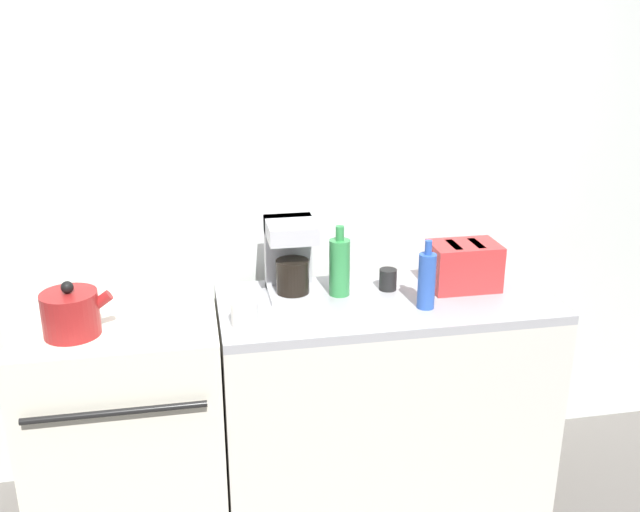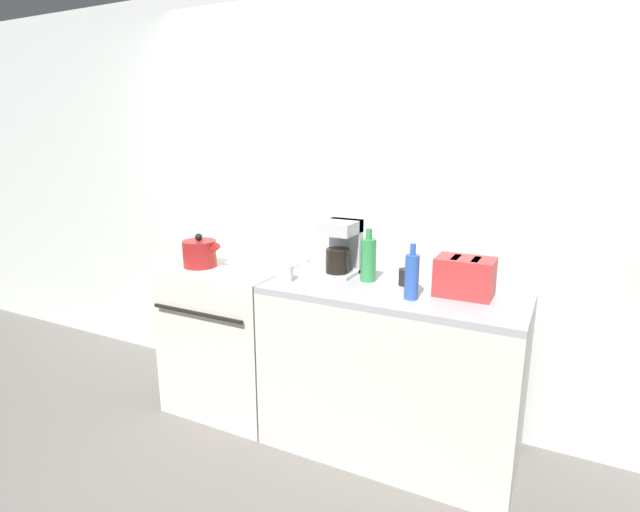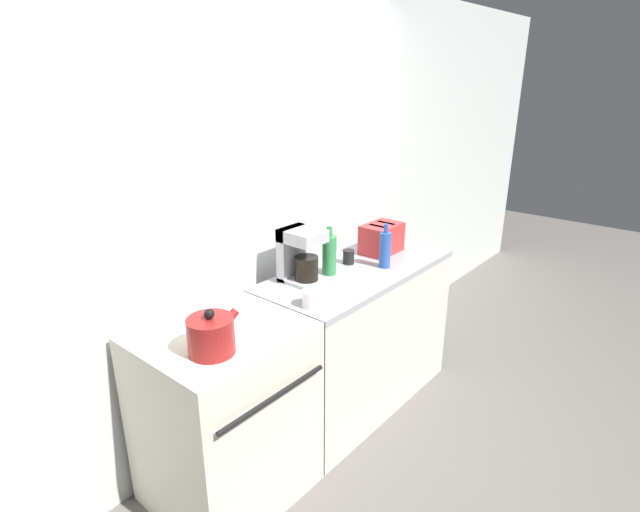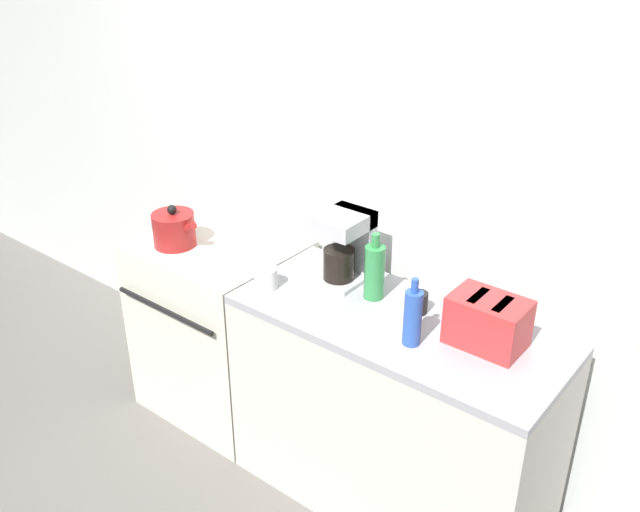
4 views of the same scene
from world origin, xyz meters
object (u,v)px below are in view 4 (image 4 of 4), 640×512
Objects in this scene: kettle at (174,229)px; toaster at (488,322)px; cup_white at (266,278)px; cup_black at (419,303)px; stove at (222,324)px; bottle_green at (374,271)px; bottle_blue at (413,317)px; coffee_maker at (346,244)px.

toaster is (1.53, 0.16, 0.01)m from kettle.
cup_white is at bearing -2.93° from kettle.
toaster is at bearing -6.68° from cup_black.
stove is 3.35× the size of toaster.
cup_white is at bearing -168.22° from toaster.
bottle_green is 1.06× the size of bottle_blue.
toaster reaches higher than stove.
cup_white is (-0.92, -0.19, -0.05)m from toaster.
bottle_blue is at bearing -0.32° from kettle.
bottle_blue is 2.78× the size of cup_white.
bottle_blue is (0.30, -0.19, -0.01)m from bottle_green.
coffee_maker reaches higher than bottle_green.
bottle_green reaches higher than cup_white.
kettle reaches higher than toaster.
coffee_maker is at bearing 16.73° from kettle.
cup_black is (0.40, -0.05, -0.12)m from coffee_maker.
kettle is at bearing -169.67° from bottle_green.
bottle_green is at bearing 147.52° from bottle_blue.
stove is at bearing -176.36° from cup_black.
stove is 0.92m from coffee_maker.
bottle_green is 0.36m from bottle_blue.
kettle is 0.81× the size of coffee_maker.
coffee_maker is (0.82, 0.25, 0.08)m from kettle.
cup_black is at bearing 114.49° from bottle_blue.
cup_black is (1.08, 0.07, 0.50)m from stove.
toaster is at bearing 11.78° from cup_white.
bottle_green is 2.93× the size of cup_white.
bottle_green is 0.22m from cup_black.
bottle_green is at bearing 28.10° from cup_white.
stove is 9.42× the size of cup_white.
toaster is at bearing -6.90° from coffee_maker.
stove is 3.21× the size of bottle_green.
kettle is 0.87× the size of bottle_green.
cup_white is at bearing -178.06° from bottle_blue.
cup_white is (-0.61, -0.23, 0.00)m from cup_black.
stove is 0.57m from kettle.
cup_white is at bearing -127.58° from coffee_maker.
cup_black is at bearing 3.64° from stove.
coffee_maker reaches higher than kettle.
cup_black is 0.65m from cup_white.
coffee_maker reaches higher than toaster.
coffee_maker reaches higher than stove.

